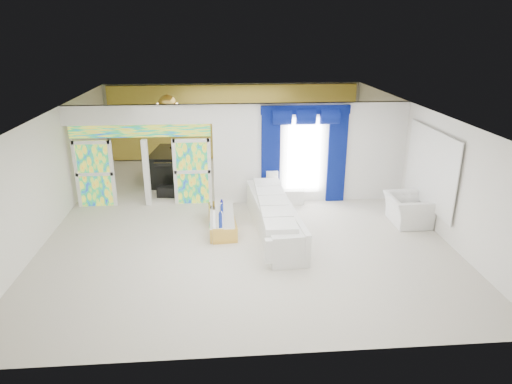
{
  "coord_description": "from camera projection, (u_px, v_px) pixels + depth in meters",
  "views": [
    {
      "loc": [
        -0.57,
        -12.07,
        5.06
      ],
      "look_at": [
        0.3,
        -1.2,
        1.1
      ],
      "focal_mm": 31.98,
      "sensor_mm": 36.0,
      "label": 1
    }
  ],
  "objects": [
    {
      "name": "table_lamp",
      "position": [
        272.0,
        181.0,
        13.63
      ],
      "size": [
        0.36,
        0.36,
        0.58
      ],
      "primitive_type": "cylinder",
      "color": "white",
      "rests_on": "console_table"
    },
    {
      "name": "decanters",
      "position": [
        221.0,
        212.0,
        11.91
      ],
      "size": [
        0.13,
        1.03,
        0.25
      ],
      "color": "navy",
      "rests_on": "coffee_table"
    },
    {
      "name": "stained_panel_right",
      "position": [
        192.0,
        172.0,
        13.57
      ],
      "size": [
        0.95,
        0.04,
        2.0
      ],
      "primitive_type": "cube",
      "color": "#994C3F",
      "rests_on": "ground"
    },
    {
      "name": "blue_drape_left",
      "position": [
        271.0,
        158.0,
        13.48
      ],
      "size": [
        0.55,
        0.1,
        2.8
      ],
      "primitive_type": "cube",
      "color": "#040C4B",
      "rests_on": "ground"
    },
    {
      "name": "white_sofa",
      "position": [
        274.0,
        218.0,
        11.83
      ],
      "size": [
        1.17,
        4.09,
        0.77
      ],
      "primitive_type": "cube",
      "rotation": [
        0.0,
        0.0,
        0.08
      ],
      "color": "white",
      "rests_on": "ground"
    },
    {
      "name": "dividing_header",
      "position": [
        139.0,
        115.0,
        12.87
      ],
      "size": [
        4.3,
        0.18,
        0.55
      ],
      "primitive_type": "cube",
      "color": "white",
      "rests_on": "dividing_wall"
    },
    {
      "name": "dividing_wall",
      "position": [
        312.0,
        153.0,
        13.66
      ],
      "size": [
        5.7,
        0.18,
        3.0
      ],
      "primitive_type": "cube",
      "color": "white",
      "rests_on": "ground"
    },
    {
      "name": "chandelier",
      "position": [
        167.0,
        104.0,
        15.19
      ],
      "size": [
        0.6,
        0.6,
        0.6
      ],
      "primitive_type": "sphere",
      "color": "gold",
      "rests_on": "ceiling"
    },
    {
      "name": "wall_mirror",
      "position": [
        431.0,
        169.0,
        11.98
      ],
      "size": [
        0.04,
        2.7,
        1.9
      ],
      "primitive_type": "cube",
      "color": "white",
      "rests_on": "ground"
    },
    {
      "name": "piano_bench",
      "position": [
        173.0,
        191.0,
        14.4
      ],
      "size": [
        1.02,
        0.49,
        0.33
      ],
      "primitive_type": "cube",
      "rotation": [
        0.0,
        0.0,
        -0.12
      ],
      "color": "black",
      "rests_on": "ground"
    },
    {
      "name": "window_pane",
      "position": [
        304.0,
        156.0,
        13.57
      ],
      "size": [
        1.0,
        0.02,
        2.3
      ],
      "primitive_type": "cube",
      "color": "white",
      "rests_on": "dividing_wall"
    },
    {
      "name": "stained_panel_left",
      "position": [
        95.0,
        174.0,
        13.35
      ],
      "size": [
        0.95,
        0.04,
        2.0
      ],
      "primitive_type": "cube",
      "color": "#994C3F",
      "rests_on": "ground"
    },
    {
      "name": "coffee_table",
      "position": [
        222.0,
        221.0,
        12.07
      ],
      "size": [
        0.76,
        1.9,
        0.41
      ],
      "primitive_type": "cube",
      "rotation": [
        0.0,
        0.0,
        0.08
      ],
      "color": "gold",
      "rests_on": "ground"
    },
    {
      "name": "gold_curtains",
      "position": [
        234.0,
        122.0,
        18.09
      ],
      "size": [
        9.7,
        0.12,
        2.9
      ],
      "primitive_type": "cube",
      "color": "#B5892B",
      "rests_on": "ground"
    },
    {
      "name": "armchair",
      "position": [
        408.0,
        210.0,
        12.35
      ],
      "size": [
        1.06,
        1.21,
        0.78
      ],
      "primitive_type": "imported",
      "rotation": [
        0.0,
        0.0,
        1.57
      ],
      "color": "white",
      "rests_on": "ground"
    },
    {
      "name": "console_table",
      "position": [
        282.0,
        196.0,
        13.83
      ],
      "size": [
        1.34,
        0.48,
        0.44
      ],
      "primitive_type": "cube",
      "rotation": [
        0.0,
        0.0,
        -0.05
      ],
      "color": "white",
      "rests_on": "ground"
    },
    {
      "name": "stained_transom",
      "position": [
        140.0,
        131.0,
        13.03
      ],
      "size": [
        4.0,
        0.05,
        0.35
      ],
      "primitive_type": "cube",
      "color": "#994C3F",
      "rests_on": "dividing_header"
    },
    {
      "name": "tv_console",
      "position": [
        98.0,
        174.0,
        15.38
      ],
      "size": [
        0.59,
        0.55,
        0.74
      ],
      "primitive_type": "cube",
      "rotation": [
        0.0,
        0.0,
        0.18
      ],
      "color": "tan",
      "rests_on": "ground"
    },
    {
      "name": "blue_drape_right",
      "position": [
        337.0,
        157.0,
        13.63
      ],
      "size": [
        0.55,
        0.1,
        2.8
      ],
      "primitive_type": "cube",
      "color": "#040C4B",
      "rests_on": "ground"
    },
    {
      "name": "floor",
      "position": [
        242.0,
        214.0,
        13.08
      ],
      "size": [
        12.0,
        12.0,
        0.0
      ],
      "primitive_type": "plane",
      "color": "#B7AF9E",
      "rests_on": "ground"
    },
    {
      "name": "blue_pelmet",
      "position": [
        306.0,
        110.0,
        13.07
      ],
      "size": [
        2.6,
        0.12,
        0.25
      ],
      "primitive_type": "cube",
      "color": "#040C4B",
      "rests_on": "dividing_wall"
    },
    {
      "name": "grand_piano",
      "position": [
        177.0,
        166.0,
        15.78
      ],
      "size": [
        1.82,
        2.25,
        1.05
      ],
      "primitive_type": "cube",
      "rotation": [
        0.0,
        0.0,
        -0.12
      ],
      "color": "black",
      "rests_on": "ground"
    }
  ]
}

